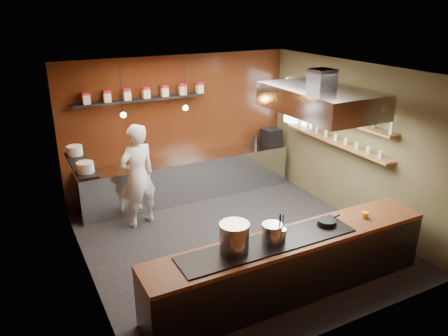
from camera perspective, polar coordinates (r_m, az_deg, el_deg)
floor at (r=7.85m, az=1.68°, el=-9.68°), size 5.00×5.00×0.00m
back_wall at (r=9.36m, az=-5.70°, el=5.34°), size 5.00×0.00×5.00m
left_wall at (r=6.45m, az=-18.02°, el=-2.93°), size 0.00×5.00×5.00m
right_wall at (r=8.65m, az=16.46°, el=3.26°), size 0.00×5.00×5.00m
ceiling at (r=6.83m, az=1.95°, el=12.53°), size 5.00×5.00×0.00m
window_pane at (r=9.76m, az=9.64°, el=8.22°), size 0.00×1.00×1.00m
prep_counter at (r=9.41m, az=-4.72°, el=-1.30°), size 4.60×0.65×0.90m
pass_counter at (r=6.47m, az=8.75°, el=-12.43°), size 4.40×0.72×0.94m
tin_shelf at (r=8.78m, az=-11.02°, el=8.73°), size 2.60×0.26×0.04m
plate_shelf at (r=7.38m, az=-18.26°, el=0.46°), size 0.30×1.40×0.04m
bottle_shelf_upper at (r=8.64m, az=14.61°, el=6.33°), size 0.26×2.80×0.04m
bottle_shelf_lower at (r=8.76m, az=14.33°, el=3.36°), size 0.26×2.80×0.04m
extractor_hood at (r=7.33m, az=12.48°, el=8.69°), size 1.20×2.00×0.72m
pendant_left at (r=8.04m, az=-13.03°, el=7.12°), size 0.10×0.10×0.95m
pendant_right at (r=8.41m, az=-5.06°, el=8.17°), size 0.10×0.10×0.95m
storage_tins at (r=8.80m, az=-10.14°, el=9.69°), size 2.43×0.13×0.22m
plate_stacks at (r=7.34m, az=-18.34°, el=1.20°), size 0.26×1.16×0.16m
bottles at (r=8.61m, az=14.69°, el=7.23°), size 0.06×2.66×0.24m
wine_glasses at (r=8.74m, az=14.38°, el=3.89°), size 0.07×2.37×0.13m
stockpot_large at (r=5.74m, az=1.36°, el=-9.00°), size 0.45×0.45×0.39m
stockpot_small at (r=5.99m, az=6.30°, el=-8.44°), size 0.36×0.36×0.27m
utensil_crock at (r=6.02m, az=7.40°, el=-8.71°), size 0.16×0.16×0.19m
frying_pan at (r=6.61m, az=13.31°, el=-6.89°), size 0.45×0.29×0.07m
butter_jar at (r=6.99m, az=17.92°, el=-5.84°), size 0.12×0.12×0.09m
espresso_machine at (r=10.14m, az=6.18°, el=4.11°), size 0.42×0.40×0.37m
chef at (r=8.20m, az=-11.21°, el=-1.04°), size 0.82×0.65×1.97m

